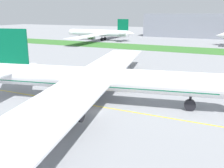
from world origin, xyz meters
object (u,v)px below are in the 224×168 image
Objects in this scene: service_truck_baggage_loader at (113,57)px; ground_crew_wingwalker_port at (32,106)px; airliner_foreground at (95,79)px; parked_airliner_far_left at (100,33)px.

ground_crew_wingwalker_port is at bearing -81.12° from service_truck_baggage_loader.
ground_crew_wingwalker_port is at bearing -132.75° from airliner_foreground.
airliner_foreground is 131.39m from parked_airliner_far_left.
service_truck_baggage_loader is at bearing 98.88° from ground_crew_wingwalker_port.
airliner_foreground reaches higher than service_truck_baggage_loader.
service_truck_baggage_loader is (-9.00, 57.58, 0.57)m from ground_crew_wingwalker_port.
airliner_foreground is 18.54× the size of service_truck_baggage_loader.
ground_crew_wingwalker_port is 136.55m from parked_airliner_far_left.
airliner_foreground is 55.93× the size of ground_crew_wingwalker_port.
parked_airliner_far_left is at bearing 117.00° from airliner_foreground.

